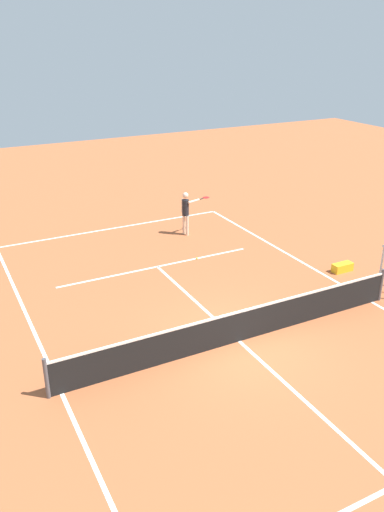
{
  "coord_description": "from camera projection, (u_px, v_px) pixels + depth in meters",
  "views": [
    {
      "loc": [
        6.75,
        10.22,
        7.81
      ],
      "look_at": [
        -0.71,
        -4.2,
        0.8
      ],
      "focal_mm": 36.48,
      "sensor_mm": 36.0,
      "label": 1
    }
  ],
  "objects": [
    {
      "name": "court_lines",
      "position": [
        239.0,
        341.0,
        14.28
      ],
      "size": [
        9.92,
        20.31,
        0.01
      ],
      "color": "white",
      "rests_on": "ground"
    },
    {
      "name": "ground_plane",
      "position": [
        239.0,
        341.0,
        14.28
      ],
      "size": [
        60.0,
        60.0,
        0.0
      ],
      "primitive_type": "plane",
      "color": "#AD5933"
    },
    {
      "name": "tennis_net",
      "position": [
        240.0,
        326.0,
        14.08
      ],
      "size": [
        10.52,
        0.1,
        1.07
      ],
      "color": "#4C4C51",
      "rests_on": "ground"
    },
    {
      "name": "player_serving",
      "position": [
        187.0,
        209.0,
        21.4
      ],
      "size": [
        1.35,
        0.51,
        1.83
      ],
      "rotation": [
        0.0,
        0.0,
        1.86
      ],
      "color": "beige",
      "rests_on": "ground"
    },
    {
      "name": "tennis_ball",
      "position": [
        197.0,
        258.0,
        19.42
      ],
      "size": [
        0.07,
        0.07,
        0.07
      ],
      "primitive_type": "sphere",
      "color": "#CCE033",
      "rests_on": "ground"
    },
    {
      "name": "equipment_bag",
      "position": [
        342.0,
        267.0,
        18.39
      ],
      "size": [
        0.76,
        0.32,
        0.3
      ],
      "primitive_type": "cube",
      "color": "yellow",
      "rests_on": "ground"
    }
  ]
}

